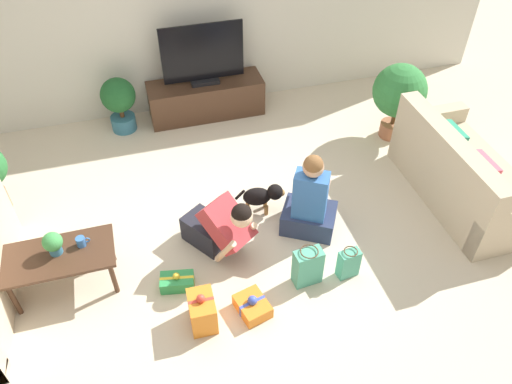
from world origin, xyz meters
The scene contains 18 objects.
ground_plane centered at (0.00, 0.00, 0.00)m, with size 16.00×16.00×0.00m, color beige.
wall_back centered at (0.00, 2.63, 1.30)m, with size 8.40×0.06×2.60m.
sofa_right centered at (2.44, 0.00, 0.30)m, with size 0.83×1.73×0.85m.
coffee_table centered at (-1.61, -0.07, 0.37)m, with size 0.95×0.50×0.42m.
tv_console centered at (0.18, 2.32, 0.23)m, with size 1.46×0.47×0.47m.
tv centered at (0.18, 2.32, 0.82)m, with size 1.01×0.20×0.77m.
potted_plant_back_left centered at (-0.90, 2.27, 0.42)m, with size 0.42×0.42×0.71m.
potted_plant_corner_right centered at (2.29, 1.21, 0.61)m, with size 0.63×0.63×0.96m.
person_kneeling centered at (-0.18, -0.05, 0.34)m, with size 0.68×0.79×0.77m.
person_sitting centered at (0.73, -0.01, 0.35)m, with size 0.65×0.62×0.96m.
dog centered at (0.36, 0.37, 0.22)m, with size 0.51×0.23×0.34m.
gift_box_a centered at (-0.08, -0.80, 0.07)m, with size 0.31×0.36×0.19m.
gift_box_b centered at (-0.51, -0.79, 0.16)m, with size 0.22×0.31×0.37m.
gift_box_c centered at (-0.66, -0.36, 0.06)m, with size 0.33×0.23×0.18m.
gift_bag_a centered at (0.49, -0.62, 0.20)m, with size 0.27×0.18×0.41m.
gift_bag_b centered at (0.88, -0.66, 0.16)m, with size 0.21×0.14×0.33m.
mug centered at (-1.40, -0.02, 0.47)m, with size 0.12×0.08×0.09m.
tabletop_plant centered at (-1.62, -0.04, 0.55)m, with size 0.17×0.17×0.22m.
Camera 1 is at (-0.74, -3.22, 3.72)m, focal length 35.00 mm.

